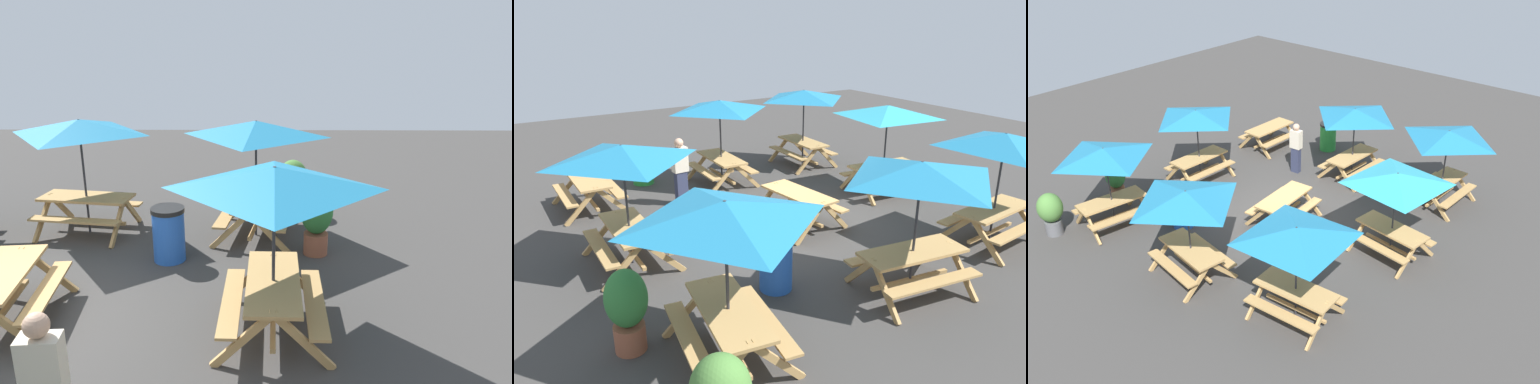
{
  "view_description": "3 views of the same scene",
  "coord_description": "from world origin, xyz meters",
  "views": [
    {
      "loc": [
        5.87,
        3.29,
        3.83
      ],
      "look_at": [
        -3.41,
        3.18,
        0.9
      ],
      "focal_mm": 35.0,
      "sensor_mm": 36.0,
      "label": 1
    },
    {
      "loc": [
        -8.52,
        5.77,
        4.48
      ],
      "look_at": [
        -0.17,
        0.47,
        0.9
      ],
      "focal_mm": 35.0,
      "sensor_mm": 36.0,
      "label": 2
    },
    {
      "loc": [
        -10.5,
        -9.14,
        8.41
      ],
      "look_at": [
        -0.21,
        -0.24,
        0.9
      ],
      "focal_mm": 40.0,
      "sensor_mm": 36.0,
      "label": 3
    }
  ],
  "objects": [
    {
      "name": "picnic_table_1",
      "position": [
        -0.21,
        -0.24,
        0.56
      ],
      "size": [
        1.93,
        1.69,
        0.81
      ],
      "rotation": [
        0.0,
        0.0,
        0.1
      ],
      "color": "tan",
      "rests_on": "ground"
    },
    {
      "name": "picnic_table_0",
      "position": [
        -3.41,
        3.18,
        1.99
      ],
      "size": [
        2.27,
        2.27,
        2.34
      ],
      "rotation": [
        0.0,
        0.0,
        -0.15
      ],
      "color": "tan",
      "rests_on": "ground"
    },
    {
      "name": "picnic_table_5",
      "position": [
        3.25,
        3.42,
        0.56
      ],
      "size": [
        1.81,
        1.55,
        0.81
      ],
      "rotation": [
        0.0,
        0.0,
        -0.01
      ],
      "color": "tan",
      "rests_on": "ground"
    },
    {
      "name": "trash_bin_green",
      "position": [
        4.41,
        1.71,
        0.49
      ],
      "size": [
        0.59,
        0.59,
        0.98
      ],
      "color": "green",
      "rests_on": "ground"
    },
    {
      "name": "picnic_table_2",
      "position": [
        -0.01,
        3.45,
        1.99
      ],
      "size": [
        2.04,
        2.04,
        2.34
      ],
      "rotation": [
        0.0,
        0.0,
        -0.02
      ],
      "color": "tan",
      "rests_on": "ground"
    },
    {
      "name": "ground_plane",
      "position": [
        0.0,
        0.0,
        0.0
      ],
      "size": [
        29.88,
        29.88,
        0.0
      ],
      "primitive_type": "plane",
      "color": "#3D3A38",
      "rests_on": "ground"
    },
    {
      "name": "person_standing",
      "position": [
        2.33,
        1.44,
        0.89
      ],
      "size": [
        0.25,
        0.38,
        1.67
      ],
      "rotation": [
        0.0,
        0.0,
        4.79
      ],
      "color": "#2D334C",
      "rests_on": "ground"
    },
    {
      "name": "potted_plant_1",
      "position": [
        -2.53,
        4.28,
        0.7
      ],
      "size": [
        0.59,
        0.59,
        1.25
      ],
      "color": "#935138",
      "rests_on": "ground"
    },
    {
      "name": "trash_bin_blue",
      "position": [
        -2.23,
        1.66,
        0.49
      ],
      "size": [
        0.59,
        0.59,
        0.98
      ],
      "color": "blue",
      "rests_on": "ground"
    },
    {
      "name": "potted_plant_0",
      "position": [
        -4.76,
        3.98,
        0.7
      ],
      "size": [
        0.66,
        0.66,
        1.21
      ],
      "color": "#59595B",
      "rests_on": "ground"
    },
    {
      "name": "picnic_table_4",
      "position": [
        3.24,
        -0.12,
        1.99
      ],
      "size": [
        2.06,
        2.06,
        2.34
      ],
      "rotation": [
        0.0,
        0.0,
        -0.03
      ],
      "color": "tan",
      "rests_on": "ground"
    },
    {
      "name": "picnic_table_6",
      "position": [
        3.52,
        -3.07,
        1.99
      ],
      "size": [
        2.06,
        2.06,
        2.34
      ],
      "rotation": [
        0.0,
        0.0,
        -0.03
      ],
      "color": "tan",
      "rests_on": "ground"
    },
    {
      "name": "picnic_table_8",
      "position": [
        0.34,
        -3.34,
        1.99
      ],
      "size": [
        2.81,
        2.81,
        2.34
      ],
      "rotation": [
        0.0,
        0.0,
        1.45
      ],
      "color": "tan",
      "rests_on": "ground"
    },
    {
      "name": "picnic_table_3",
      "position": [
        -3.07,
        -3.04,
        1.99
      ],
      "size": [
        2.82,
        2.82,
        2.34
      ],
      "rotation": [
        0.0,
        0.0,
        1.66
      ],
      "color": "tan",
      "rests_on": "ground"
    },
    {
      "name": "picnic_table_7",
      "position": [
        -3.53,
        -0.2,
        1.99
      ],
      "size": [
        2.27,
        2.27,
        2.34
      ],
      "rotation": [
        0.0,
        0.0,
        1.43
      ],
      "color": "tan",
      "rests_on": "ground"
    }
  ]
}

